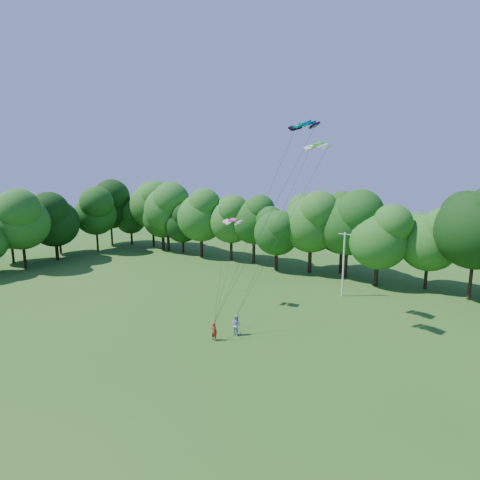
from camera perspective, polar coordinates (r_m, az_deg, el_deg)
The scene contains 10 objects.
ground at distance 27.00m, azimuth -14.25°, elevation -22.34°, with size 160.00×160.00×0.00m, color #275A18.
utility_pole at distance 45.58m, azimuth 15.49°, elevation -3.49°, with size 1.53×0.25×7.67m.
kite_flyer_left at distance 33.58m, azimuth -3.96°, elevation -13.72°, with size 0.60×0.39×1.63m, color #A62B15.
kite_flyer_right at distance 34.54m, azimuth -0.56°, elevation -12.80°, with size 0.90×0.70×1.86m, color #9AADD6.
kite_teal at distance 33.25m, azimuth 9.85°, elevation 17.21°, with size 2.83×1.89×0.51m.
kite_green at distance 37.12m, azimuth 11.84°, elevation 14.14°, with size 2.78×1.83×0.41m.
kite_pink at distance 39.72m, azimuth -1.10°, elevation 3.08°, with size 2.13×1.25×0.32m.
tree_back_west at distance 72.64m, azimuth -11.78°, elevation 4.27°, with size 8.06×8.06×11.73m.
tree_back_center at distance 55.62m, azimuth 15.37°, elevation 2.78°, with size 8.43×8.43×12.27m.
tree_flank_west at distance 70.40m, azimuth -31.74°, elevation 2.70°, with size 7.92×7.92×11.52m.
Camera 1 is at (16.69, -15.67, 14.31)m, focal length 28.00 mm.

